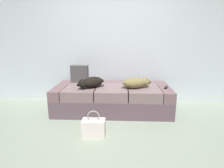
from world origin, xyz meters
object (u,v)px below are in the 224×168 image
(dog_tan, at_px, (136,83))
(handbag, at_px, (94,128))
(dog_dark, at_px, (91,82))
(couch, at_px, (112,98))
(tv_remote, at_px, (166,87))
(throw_pillow, at_px, (80,74))

(dog_tan, height_order, handbag, dog_tan)
(handbag, bearing_deg, dog_dark, 100.66)
(couch, xyz_separation_m, dog_tan, (0.43, -0.12, 0.34))
(tv_remote, bearing_deg, couch, -164.48)
(dog_dark, xyz_separation_m, dog_tan, (0.80, 0.02, -0.00))
(dog_dark, distance_m, handbag, 0.95)
(tv_remote, height_order, throw_pillow, throw_pillow)
(tv_remote, relative_size, handbag, 0.40)
(tv_remote, bearing_deg, handbag, -122.02)
(tv_remote, bearing_deg, dog_dark, -156.89)
(dog_dark, distance_m, throw_pillow, 0.50)
(throw_pillow, height_order, handbag, throw_pillow)
(dog_tan, xyz_separation_m, throw_pillow, (-1.09, 0.39, 0.07))
(handbag, bearing_deg, couch, 77.50)
(dog_dark, relative_size, handbag, 1.29)
(couch, height_order, throw_pillow, throw_pillow)
(couch, xyz_separation_m, handbag, (-0.21, -0.97, -0.11))
(handbag, bearing_deg, dog_tan, 52.49)
(dog_tan, bearing_deg, dog_dark, -178.87)
(couch, height_order, dog_dark, dog_dark)
(dog_dark, bearing_deg, throw_pillow, 125.33)
(throw_pillow, bearing_deg, handbag, -70.29)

